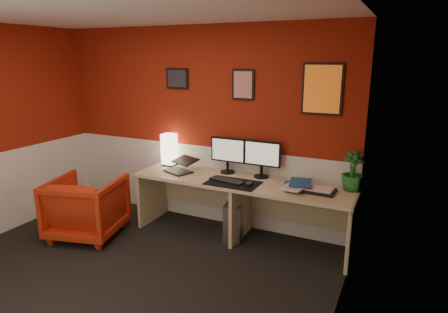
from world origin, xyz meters
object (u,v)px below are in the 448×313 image
laptop (178,164)px  pc_tower (235,219)px  shoji_lamp (169,150)px  monitor_right (262,153)px  desk (241,210)px  potted_plant (353,171)px  armchair (87,207)px  zen_tray (318,191)px  monitor_left (228,150)px

laptop → pc_tower: bearing=26.3°
shoji_lamp → monitor_right: monitor_right is taller
desk → potted_plant: 1.35m
desk → armchair: bearing=-157.2°
shoji_lamp → zen_tray: shoji_lamp is taller
shoji_lamp → pc_tower: size_ratio=0.89×
monitor_left → monitor_right: bearing=0.6°
desk → monitor_left: monitor_left is taller
potted_plant → pc_tower: (-1.28, -0.18, -0.72)m
monitor_left → potted_plant: size_ratio=1.36×
shoji_lamp → armchair: bearing=-123.4°
desk → armchair: (-1.71, -0.72, 0.00)m
shoji_lamp → laptop: size_ratio=1.21×
pc_tower → armchair: (-1.63, -0.75, 0.14)m
zen_tray → pc_tower: (-0.97, 0.03, -0.52)m
potted_plant → monitor_right: bearing=178.9°
shoji_lamp → laptop: bearing=-39.7°
potted_plant → laptop: bearing=-173.4°
laptop → monitor_right: (1.00, 0.26, 0.18)m
monitor_left → pc_tower: 0.84m
laptop → monitor_right: bearing=36.1°
monitor_left → armchair: monitor_left is taller
shoji_lamp → monitor_left: (0.83, 0.03, 0.09)m
monitor_left → armchair: (-1.43, -0.94, -0.65)m
potted_plant → armchair: bearing=-162.4°
shoji_lamp → zen_tray: 2.01m
monitor_right → armchair: 2.20m
shoji_lamp → potted_plant: bearing=0.3°
zen_tray → laptop: bearing=-179.1°
zen_tray → armchair: (-2.60, -0.71, -0.38)m
monitor_left → monitor_right: (0.44, 0.00, 0.00)m
shoji_lamp → pc_tower: bearing=-9.0°
monitor_left → zen_tray: 1.22m
monitor_right → armchair: bearing=-153.3°
zen_tray → monitor_right: bearing=162.5°
shoji_lamp → pc_tower: shoji_lamp is taller
desk → monitor_right: 0.71m
shoji_lamp → potted_plant: 2.31m
monitor_right → armchair: (-1.87, -0.94, -0.65)m
monitor_left → potted_plant: monitor_left is taller
monitor_right → potted_plant: size_ratio=1.36×
laptop → pc_tower: 0.98m
potted_plant → pc_tower: potted_plant is taller
armchair → monitor_left: bearing=-161.4°
desk → laptop: laptop is taller
armchair → desk: bearing=-171.9°
monitor_right → pc_tower: (-0.25, -0.20, -0.80)m
monitor_right → pc_tower: size_ratio=1.29×
laptop → zen_tray: size_ratio=0.94×
monitor_left → zen_tray: size_ratio=1.66×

